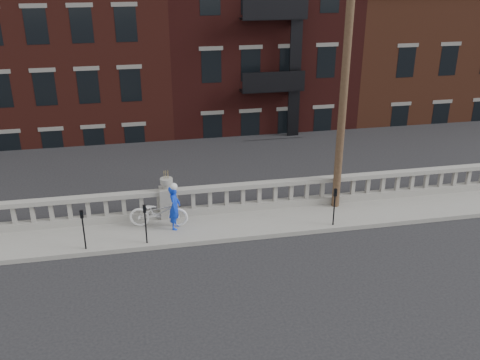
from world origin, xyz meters
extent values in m
plane|color=black|center=(0.00, 0.00, 0.00)|extent=(120.00, 120.00, 0.00)
cube|color=gray|center=(0.00, 3.00, 0.07)|extent=(32.00, 2.20, 0.15)
cube|color=gray|center=(0.00, 3.95, 0.28)|extent=(28.00, 0.34, 0.25)
cube|color=gray|center=(0.00, 3.95, 1.10)|extent=(28.00, 0.34, 0.16)
cube|color=gray|center=(0.00, 3.95, 0.70)|extent=(0.55, 0.55, 1.10)
cylinder|color=gray|center=(0.00, 3.95, 1.35)|extent=(0.24, 0.24, 0.20)
cylinder|color=gray|center=(0.00, 3.95, 1.53)|extent=(0.44, 0.44, 0.18)
cube|color=#605E59|center=(0.00, 4.30, -2.42)|extent=(36.00, 0.50, 5.15)
cube|color=black|center=(0.00, 25.95, -5.25)|extent=(80.00, 44.00, 0.50)
cube|color=#595651|center=(-2.00, 8.45, -3.00)|extent=(16.00, 7.00, 4.00)
cube|color=#595651|center=(22.00, 32.95, 4.00)|extent=(14.00, 14.00, 18.00)
cube|color=#471A14|center=(-4.00, 19.95, 2.00)|extent=(10.00, 14.00, 14.00)
cube|color=#3A110F|center=(6.00, 19.95, 2.75)|extent=(10.00, 14.00, 15.50)
cube|color=#592A1A|center=(16.00, 19.95, 1.00)|extent=(10.00, 14.00, 12.00)
cylinder|color=#422D1E|center=(6.20, 3.60, 5.15)|extent=(0.28, 0.28, 10.00)
cylinder|color=black|center=(-2.76, 2.15, 0.70)|extent=(0.05, 0.05, 1.10)
cube|color=black|center=(-2.76, 2.15, 1.38)|extent=(0.10, 0.08, 0.26)
cube|color=black|center=(-2.76, 2.10, 1.42)|extent=(0.06, 0.01, 0.08)
cylinder|color=black|center=(-0.83, 2.15, 0.70)|extent=(0.05, 0.05, 1.10)
cube|color=black|center=(-0.83, 2.15, 1.38)|extent=(0.10, 0.08, 0.26)
cube|color=black|center=(-0.83, 2.10, 1.42)|extent=(0.06, 0.01, 0.08)
cylinder|color=black|center=(5.57, 2.15, 0.70)|extent=(0.05, 0.05, 1.10)
cube|color=black|center=(5.57, 2.15, 1.38)|extent=(0.10, 0.08, 0.26)
cube|color=black|center=(5.57, 2.10, 1.42)|extent=(0.06, 0.01, 0.08)
imported|color=white|center=(-0.36, 3.26, 0.68)|extent=(2.10, 1.08, 1.05)
imported|color=#0D34CF|center=(0.18, 3.01, 0.93)|extent=(0.52, 0.65, 1.56)
camera|label=1|loc=(-0.88, -13.41, 8.80)|focal=40.00mm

